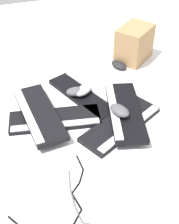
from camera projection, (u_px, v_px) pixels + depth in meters
ground_plane at (79, 118)px, 1.54m from camera, size 3.20×3.20×0.00m
keyboard_0 at (55, 120)px, 1.52m from camera, size 0.46×0.22×0.03m
keyboard_1 at (121, 124)px, 1.49m from camera, size 0.46×0.34×0.03m
keyboard_2 at (84, 94)px, 1.67m from camera, size 0.31×0.46×0.03m
keyboard_3 at (124, 111)px, 1.52m from camera, size 0.25×0.46×0.03m
keyboard_4 at (39, 114)px, 1.51m from camera, size 0.19×0.45×0.03m
mouse_0 at (120, 110)px, 1.47m from camera, size 0.10×0.13×0.04m
mouse_1 at (119, 65)px, 1.89m from camera, size 0.10×0.13×0.04m
mouse_2 at (83, 90)px, 1.64m from camera, size 0.13×0.12×0.04m
mouse_3 at (77, 91)px, 1.63m from camera, size 0.12×0.08×0.04m
cable_0 at (62, 203)px, 1.17m from camera, size 0.33×0.33×0.01m
cable_1 at (124, 218)px, 1.12m from camera, size 0.46×0.44×0.01m
cardboard_box at (134, 43)px, 1.91m from camera, size 0.28×0.27×0.21m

